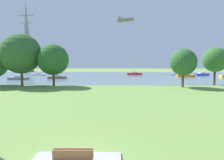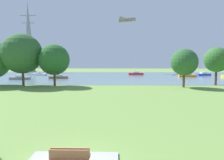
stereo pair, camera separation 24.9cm
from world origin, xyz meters
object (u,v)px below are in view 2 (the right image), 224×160
at_px(tree_west_near, 184,62).
at_px(light_aircraft, 127,20).
at_px(sailboat_white, 39,74).
at_px(tree_west_far, 217,60).
at_px(sailboat_gray, 20,78).
at_px(sailboat_brown, 58,77).
at_px(sailboat_red, 136,73).
at_px(sailboat_blue, 203,74).
at_px(tree_east_near, 54,60).
at_px(bench_facing_water, 71,157).
at_px(tree_mid_shore, 22,54).
at_px(sailboat_orange, 187,75).
at_px(electricity_pylon, 29,37).

xyz_separation_m(tree_west_near, light_aircraft, (-8.19, 40.25, 15.00)).
distance_m(sailboat_white, tree_west_far, 49.40).
bearing_deg(sailboat_white, tree_west_far, -27.70).
bearing_deg(light_aircraft, sailboat_gray, -136.05).
relative_size(tree_west_near, light_aircraft, 0.87).
bearing_deg(sailboat_brown, sailboat_red, 31.90).
relative_size(sailboat_blue, tree_east_near, 0.89).
height_order(bench_facing_water, tree_west_near, tree_west_near).
height_order(tree_mid_shore, tree_west_far, tree_mid_shore).
distance_m(tree_east_near, tree_west_far, 31.09).
height_order(sailboat_orange, light_aircraft, light_aircraft).
distance_m(sailboat_gray, tree_east_near, 17.80).
xyz_separation_m(sailboat_blue, electricity_pylon, (-62.88, 20.94, 13.78)).
distance_m(sailboat_white, sailboat_blue, 50.94).
xyz_separation_m(tree_east_near, tree_west_far, (31.03, 2.02, -0.02)).
xyz_separation_m(sailboat_gray, tree_east_near, (12.41, -11.96, 4.46)).
height_order(sailboat_brown, tree_mid_shore, tree_mid_shore).
distance_m(sailboat_blue, electricity_pylon, 67.69).
xyz_separation_m(sailboat_orange, sailboat_gray, (-44.41, -8.57, -0.02)).
bearing_deg(tree_west_far, tree_west_near, -155.12).
bearing_deg(bench_facing_water, sailboat_brown, 106.78).
bearing_deg(tree_east_near, sailboat_red, 57.40).
relative_size(bench_facing_water, light_aircraft, 0.23).
height_order(sailboat_white, electricity_pylon, electricity_pylon).
relative_size(sailboat_white, light_aircraft, 0.91).
height_order(sailboat_blue, sailboat_brown, sailboat_blue).
xyz_separation_m(bench_facing_water, sailboat_white, (-22.06, 53.51, -0.00)).
xyz_separation_m(sailboat_brown, sailboat_red, (21.53, 13.40, 0.02)).
distance_m(bench_facing_water, tree_east_near, 30.49).
height_order(bench_facing_water, electricity_pylon, electricity_pylon).
height_order(sailboat_brown, sailboat_gray, sailboat_gray).
bearing_deg(sailboat_gray, sailboat_white, 90.54).
distance_m(bench_facing_water, light_aircraft, 70.37).
distance_m(sailboat_brown, tree_west_near, 31.90).
xyz_separation_m(sailboat_orange, light_aircraft, (-16.49, 18.34, 19.01)).
xyz_separation_m(sailboat_orange, tree_west_near, (-8.31, -21.90, 4.01)).
distance_m(sailboat_white, sailboat_orange, 44.74).
bearing_deg(tree_west_near, sailboat_brown, 149.40).
relative_size(sailboat_brown, tree_west_far, 0.76).
xyz_separation_m(tree_east_near, electricity_pylon, (-24.47, 45.98, 9.33)).
bearing_deg(tree_west_far, sailboat_brown, 159.82).
distance_m(sailboat_blue, sailboat_orange, 7.84).
xyz_separation_m(sailboat_red, tree_west_near, (5.70, -29.51, 4.01)).
distance_m(sailboat_brown, sailboat_orange, 36.01).
bearing_deg(tree_mid_shore, bench_facing_water, -61.53).
bearing_deg(tree_east_near, tree_west_far, 3.73).
height_order(sailboat_red, tree_mid_shore, tree_mid_shore).
bearing_deg(tree_west_far, bench_facing_water, -125.05).
height_order(bench_facing_water, tree_mid_shore, tree_mid_shore).
xyz_separation_m(sailboat_red, electricity_pylon, (-42.46, 17.85, 13.77)).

